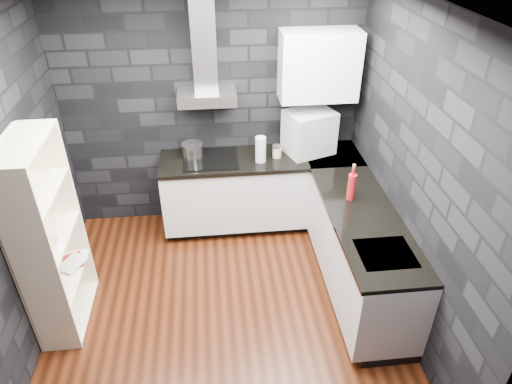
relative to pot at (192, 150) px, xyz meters
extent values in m
plane|color=#411A0C|center=(0.24, -1.39, -0.98)|extent=(3.20, 3.20, 0.00)
plane|color=silver|center=(0.24, -1.39, 1.72)|extent=(3.20, 3.20, 0.00)
cube|color=black|center=(0.24, 0.23, 0.37)|extent=(3.20, 0.05, 2.70)
cube|color=black|center=(0.24, -3.02, 0.37)|extent=(3.20, 0.05, 2.70)
cube|color=black|center=(-1.38, -1.39, 0.37)|extent=(0.05, 3.20, 2.70)
cube|color=black|center=(1.87, -1.39, 0.37)|extent=(0.05, 3.20, 2.70)
cube|color=black|center=(0.74, -0.05, -0.93)|extent=(2.18, 0.50, 0.10)
cube|color=black|center=(1.58, -1.29, -0.93)|extent=(0.50, 1.78, 0.10)
cube|color=silver|center=(0.74, -0.09, -0.50)|extent=(2.20, 0.60, 0.76)
cube|color=silver|center=(1.54, -1.29, -0.50)|extent=(0.60, 1.80, 0.76)
cube|color=black|center=(0.74, -0.10, -0.10)|extent=(2.20, 0.62, 0.04)
cube|color=black|center=(1.53, -1.29, -0.10)|extent=(0.62, 1.80, 0.04)
cube|color=black|center=(1.54, -0.09, -0.10)|extent=(0.62, 0.62, 0.04)
cube|color=#AEAEB3|center=(0.19, 0.04, 0.58)|extent=(0.60, 0.34, 0.12)
cube|color=#AEAEB3|center=(0.19, 0.11, 1.09)|extent=(0.24, 0.20, 0.90)
cube|color=white|center=(1.34, 0.03, 0.87)|extent=(0.80, 0.35, 0.70)
cube|color=black|center=(0.19, -0.09, -0.07)|extent=(0.58, 0.50, 0.01)
cube|color=#AEAEB3|center=(1.54, -1.79, -0.08)|extent=(0.44, 0.40, 0.01)
cylinder|color=silver|center=(0.00, 0.00, 0.00)|extent=(0.28, 0.28, 0.13)
cylinder|color=silver|center=(0.72, -0.18, 0.06)|extent=(0.13, 0.13, 0.28)
cylinder|color=#C6AF90|center=(0.91, -0.10, -0.02)|extent=(0.10, 0.10, 0.12)
cylinder|color=silver|center=(1.13, 0.01, -0.01)|extent=(0.12, 0.12, 0.14)
cube|color=#B7BABF|center=(1.28, -0.02, 0.15)|extent=(0.60, 0.53, 0.50)
cylinder|color=#A3151B|center=(1.48, -1.00, 0.05)|extent=(0.10, 0.10, 0.26)
cube|color=white|center=(-1.18, -1.32, -0.08)|extent=(0.43, 0.83, 1.80)
imported|color=white|center=(-1.18, -1.44, -0.04)|extent=(0.25, 0.25, 0.06)
imported|color=maroon|center=(-1.20, -1.15, -0.40)|extent=(0.16, 0.09, 0.22)
imported|color=#B2B2B2|center=(-1.19, -1.11, -0.38)|extent=(0.17, 0.11, 0.25)
camera|label=1|loc=(0.21, -4.45, 2.31)|focal=32.00mm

